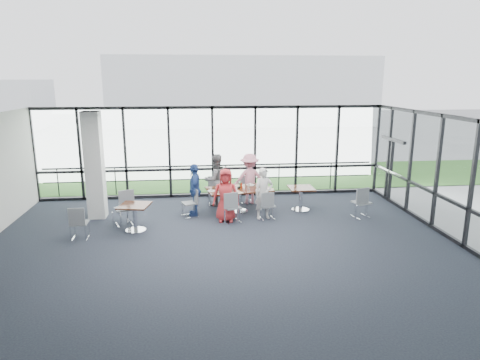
{
  "coord_description": "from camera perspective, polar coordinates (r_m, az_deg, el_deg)",
  "views": [
    {
      "loc": [
        -0.65,
        -9.82,
        4.13
      ],
      "look_at": [
        0.72,
        2.77,
        1.1
      ],
      "focal_mm": 32.0,
      "sensor_mm": 36.0,
      "label": 1
    }
  ],
  "objects": [
    {
      "name": "side_table_right",
      "position": [
        13.71,
        8.14,
        -1.53
      ],
      "size": [
        0.78,
        0.78,
        0.75
      ],
      "rotation": [
        0.0,
        0.0,
        0.0
      ],
      "color": "#331B0E",
      "rests_on": "ground"
    },
    {
      "name": "curtain_wall_back",
      "position": [
        15.05,
        -3.66,
        3.74
      ],
      "size": [
        12.0,
        0.1,
        3.2
      ],
      "primitive_type": "cube",
      "color": "white",
      "rests_on": "ground"
    },
    {
      "name": "condiment_caddy",
      "position": [
        13.44,
        -0.16,
        -1.03
      ],
      "size": [
        0.1,
        0.07,
        0.04
      ],
      "primitive_type": "cube",
      "color": "black",
      "rests_on": "main_table"
    },
    {
      "name": "diner_end",
      "position": [
        13.15,
        -6.04,
        -1.28
      ],
      "size": [
        0.56,
        0.97,
        1.61
      ],
      "primitive_type": "imported",
      "rotation": [
        0.0,
        0.0,
        -1.62
      ],
      "color": "#29478A",
      "rests_on": "ground"
    },
    {
      "name": "tumbler_a",
      "position": [
        13.08,
        -1.02,
        -1.19
      ],
      "size": [
        0.08,
        0.08,
        0.15
      ],
      "primitive_type": "cylinder",
      "color": "white",
      "rests_on": "main_table"
    },
    {
      "name": "grass_strip",
      "position": [
        18.3,
        -4.02,
        0.41
      ],
      "size": [
        80.0,
        5.0,
        0.01
      ],
      "primitive_type": "cube",
      "color": "#2B5823",
      "rests_on": "ground"
    },
    {
      "name": "green_bottle",
      "position": [
        13.42,
        0.04,
        -0.7
      ],
      "size": [
        0.05,
        0.05,
        0.2
      ],
      "primitive_type": "cylinder",
      "color": "#277340",
      "rests_on": "main_table"
    },
    {
      "name": "chair_spare_lb",
      "position": [
        12.72,
        -15.29,
        -3.73
      ],
      "size": [
        0.59,
        0.59,
        0.95
      ],
      "primitive_type": null,
      "rotation": [
        0.0,
        0.0,
        3.48
      ],
      "color": "gray",
      "rests_on": "ground"
    },
    {
      "name": "exit_door",
      "position": [
        15.42,
        19.47,
        1.15
      ],
      "size": [
        0.12,
        1.6,
        2.1
      ],
      "primitive_type": "cube",
      "color": "black",
      "rests_on": "ground"
    },
    {
      "name": "plate_fl",
      "position": [
        13.54,
        -2.72,
        -0.99
      ],
      "size": [
        0.27,
        0.27,
        0.01
      ],
      "primitive_type": "cylinder",
      "color": "white",
      "rests_on": "main_table"
    },
    {
      "name": "chair_main_fl",
      "position": [
        14.23,
        -3.35,
        -1.55
      ],
      "size": [
        0.47,
        0.47,
        0.9
      ],
      "primitive_type": null,
      "rotation": [
        0.0,
        0.0,
        3.09
      ],
      "color": "gray",
      "rests_on": "ground"
    },
    {
      "name": "diner_far_left",
      "position": [
        14.1,
        -3.26,
        0.01
      ],
      "size": [
        0.97,
        0.81,
        1.72
      ],
      "primitive_type": "imported",
      "rotation": [
        0.0,
        0.0,
        3.57
      ],
      "color": "slate",
      "rests_on": "ground"
    },
    {
      "name": "diner_far_right",
      "position": [
        14.28,
        1.28,
        0.16
      ],
      "size": [
        1.12,
        0.62,
        1.7
      ],
      "primitive_type": "imported",
      "rotation": [
        0.0,
        0.0,
        3.19
      ],
      "color": "pink",
      "rests_on": "ground"
    },
    {
      "name": "menu_b",
      "position": [
        13.39,
        3.91,
        -1.2
      ],
      "size": [
        0.3,
        0.24,
        0.0
      ],
      "primitive_type": "cube",
      "rotation": [
        0.0,
        0.0,
        -0.16
      ],
      "color": "silver",
      "rests_on": "main_table"
    },
    {
      "name": "main_table",
      "position": [
        13.43,
        -0.14,
        -1.65
      ],
      "size": [
        2.15,
        1.42,
        0.75
      ],
      "rotation": [
        0.0,
        0.0,
        0.17
      ],
      "color": "#331B0E",
      "rests_on": "ground"
    },
    {
      "name": "diner_near_left",
      "position": [
        12.52,
        -1.92,
        -2.05
      ],
      "size": [
        0.81,
        0.56,
        1.57
      ],
      "primitive_type": "imported",
      "rotation": [
        0.0,
        0.0,
        -0.08
      ],
      "color": "red",
      "rests_on": "ground"
    },
    {
      "name": "guard_rail",
      "position": [
        15.86,
        -3.71,
        0.19
      ],
      "size": [
        12.0,
        0.06,
        0.06
      ],
      "primitive_type": "cylinder",
      "rotation": [
        0.0,
        1.57,
        0.0
      ],
      "color": "#2D2D33",
      "rests_on": "ground"
    },
    {
      "name": "tumbler_c",
      "position": [
        13.68,
        -0.09,
        -0.55
      ],
      "size": [
        0.07,
        0.07,
        0.14
      ],
      "primitive_type": "cylinder",
      "color": "white",
      "rests_on": "main_table"
    },
    {
      "name": "apron",
      "position": [
        20.26,
        -4.25,
        1.59
      ],
      "size": [
        80.0,
        70.0,
        0.02
      ],
      "primitive_type": "cube",
      "color": "gray",
      "rests_on": "ground"
    },
    {
      "name": "plate_end",
      "position": [
        13.14,
        -3.84,
        -1.45
      ],
      "size": [
        0.24,
        0.24,
        0.01
      ],
      "primitive_type": "cylinder",
      "color": "white",
      "rests_on": "main_table"
    },
    {
      "name": "side_table_left",
      "position": [
        12.11,
        -13.87,
        -3.81
      ],
      "size": [
        0.93,
        0.93,
        0.75
      ],
      "rotation": [
        0.0,
        0.0,
        -0.2
      ],
      "color": "#331B0E",
      "rests_on": "ground"
    },
    {
      "name": "chair_spare_la",
      "position": [
        11.99,
        -20.63,
        -5.38
      ],
      "size": [
        0.44,
        0.44,
        0.88
      ],
      "primitive_type": null,
      "rotation": [
        0.0,
        0.0,
        0.02
      ],
      "color": "gray",
      "rests_on": "ground"
    },
    {
      "name": "ketchup_bottle",
      "position": [
        13.4,
        0.18,
        -0.77
      ],
      "size": [
        0.06,
        0.06,
        0.18
      ],
      "primitive_type": "cylinder",
      "color": "#A71E07",
      "rests_on": "main_table"
    },
    {
      "name": "wall_front",
      "position": [
        5.48,
        1.31,
        -14.04
      ],
      "size": [
        12.0,
        0.1,
        3.2
      ],
      "primitive_type": "cube",
      "color": "silver",
      "rests_on": "ground"
    },
    {
      "name": "plate_fr",
      "position": [
        13.86,
        1.4,
        -0.64
      ],
      "size": [
        0.27,
        0.27,
        0.01
      ],
      "primitive_type": "cylinder",
      "color": "white",
      "rests_on": "main_table"
    },
    {
      "name": "tumbler_b",
      "position": [
        13.3,
        1.16,
        -0.94
      ],
      "size": [
        0.07,
        0.07,
        0.15
      ],
      "primitive_type": "cylinder",
      "color": "white",
      "rests_on": "main_table"
    },
    {
      "name": "tumbler_d",
      "position": [
        13.11,
        -2.91,
        -1.17
      ],
      "size": [
        0.08,
        0.08,
        0.15
      ],
      "primitive_type": "cylinder",
      "color": "white",
      "rests_on": "main_table"
    },
    {
      "name": "plate_nr",
      "position": [
        13.21,
        2.72,
        -1.35
      ],
      "size": [
        0.29,
        0.29,
        0.01
      ],
      "primitive_type": "cylinder",
      "color": "white",
      "rests_on": "main_table"
    },
    {
      "name": "chair_spare_r",
      "position": [
        13.43,
        15.89,
        -2.89
      ],
      "size": [
        0.58,
        0.58,
        0.94
      ],
      "primitive_type": null,
      "rotation": [
        0.0,
        0.0,
        0.3
      ],
      "color": "gray",
      "rests_on": "ground"
    },
    {
      "name": "curtain_wall_right",
      "position": [
        12.13,
        27.21,
        -0.11
      ],
      "size": [
        0.1,
        10.0,
        3.2
      ],
      "primitive_type": "cube",
      "color": "white",
      "rests_on": "ground"
    },
    {
      "name": "chair_main_nl",
      "position": [
        12.5,
        -1.03,
        -3.63
      ],
      "size": [
        0.55,
        0.55,
        0.92
      ],
      "primitive_type": null,
      "rotation": [
        0.0,
        0.0,
        0.27
      ],
      "color": "gray",
      "rests_on": "ground"
    },
    {
      "name": "floor",
      "position": [
        10.68,
        -2.28,
        -9.38
      ],
      "size": [
        12.0,
        10.0,
        0.02
      ],
      "primitive_type": "cube",
      "color": "#1E2130",
      "rests_on": "ground"
    },
    {
      "name": "chair_main_fr",
      "position": [
        14.49,
        0.85,
        -1.34
      ],
      "size": [
        0.45,
        0.45,
        0.86
      ],
      "primitive_type": null,
      "rotation": [
        0.0,
        0.0,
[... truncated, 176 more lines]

